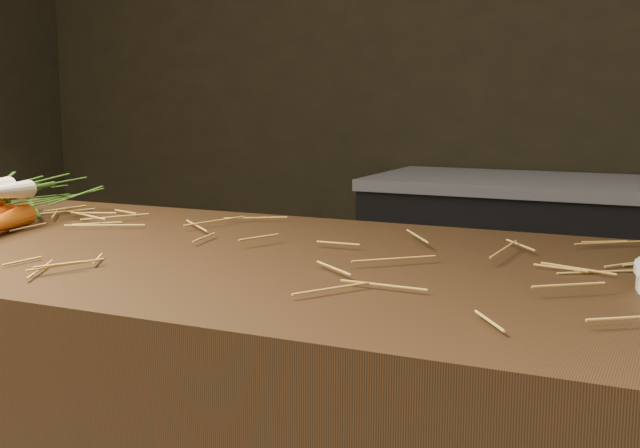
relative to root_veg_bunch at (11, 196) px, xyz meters
The scene contains 3 objects.
back_counter 2.11m from the root_veg_bunch, 63.11° to the left, with size 1.82×0.62×0.84m.
straw_bedding 0.63m from the root_veg_bunch, ahead, with size 1.40×0.60×0.02m, color #A8782D, non-canonical shape.
root_veg_bunch is the anchor object (origin of this frame).
Camera 1 is at (0.47, -0.68, 1.12)m, focal length 45.00 mm.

